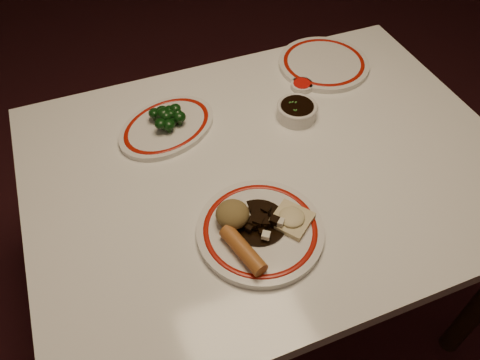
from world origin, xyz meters
name	(u,v)px	position (x,y,z in m)	size (l,w,h in m)	color
ground	(261,300)	(0.00, 0.00, 0.00)	(7.00, 7.00, 0.00)	black
dining_table	(270,185)	(0.00, 0.00, 0.66)	(1.20, 0.90, 0.75)	white
main_plate	(260,230)	(-0.11, -0.19, 0.76)	(0.36, 0.36, 0.02)	silver
rice_mound	(232,214)	(-0.16, -0.15, 0.79)	(0.07, 0.07, 0.05)	olive
spring_roll	(243,250)	(-0.17, -0.23, 0.78)	(0.03, 0.03, 0.12)	#B3682C
fried_wonton	(292,219)	(-0.04, -0.20, 0.78)	(0.11, 0.11, 0.02)	beige
stirfry_heap	(259,221)	(-0.11, -0.18, 0.78)	(0.13, 0.13, 0.03)	black
broccoli_plate	(167,127)	(-0.21, 0.21, 0.76)	(0.34, 0.32, 0.02)	silver
broccoli_pile	(166,117)	(-0.21, 0.21, 0.79)	(0.09, 0.09, 0.05)	#23471C
soy_bowl	(297,111)	(0.13, 0.13, 0.77)	(0.11, 0.11, 0.04)	silver
sweet_sour_dish	(302,85)	(0.20, 0.24, 0.76)	(0.06, 0.06, 0.02)	silver
mustard_dish	(306,107)	(0.17, 0.15, 0.76)	(0.06, 0.06, 0.02)	silver
far_plate	(324,63)	(0.31, 0.31, 0.76)	(0.28, 0.28, 0.02)	silver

